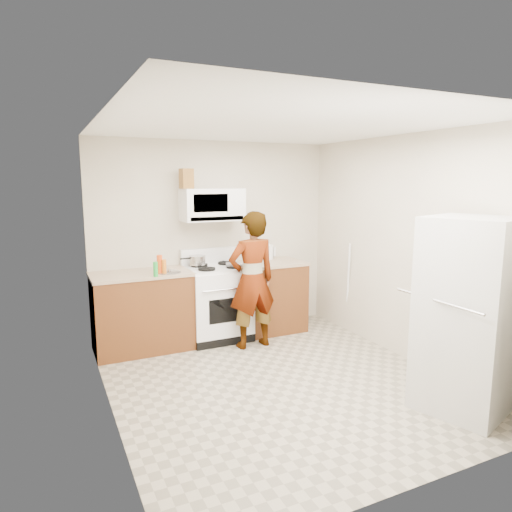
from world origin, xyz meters
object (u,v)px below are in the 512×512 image
fridge (467,315)px  saucepan (197,260)px  person (252,280)px  kettle (267,252)px  microwave (212,205)px  gas_range (217,301)px

fridge → saucepan: size_ratio=8.48×
person → saucepan: 0.78m
kettle → saucepan: bearing=163.6°
microwave → person: microwave is taller
fridge → saucepan: 3.15m
microwave → person: (0.28, -0.58, -0.88)m
microwave → saucepan: (-0.21, -0.01, -0.69)m
fridge → kettle: 2.91m
gas_range → saucepan: (-0.21, 0.11, 0.52)m
gas_range → fridge: fridge is taller
kettle → fridge: bearing=-102.7°
kettle → saucepan: kettle is taller
person → kettle: 0.90m
microwave → kettle: (0.83, 0.10, -0.67)m
fridge → saucepan: bearing=100.2°
microwave → fridge: 3.18m
person → kettle: size_ratio=8.46×
kettle → saucepan: (-1.04, -0.11, -0.02)m
person → fridge: fridge is taller
saucepan → fridge: bearing=-60.9°
gas_range → person: size_ratio=0.69×
kettle → saucepan: size_ratio=0.97×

